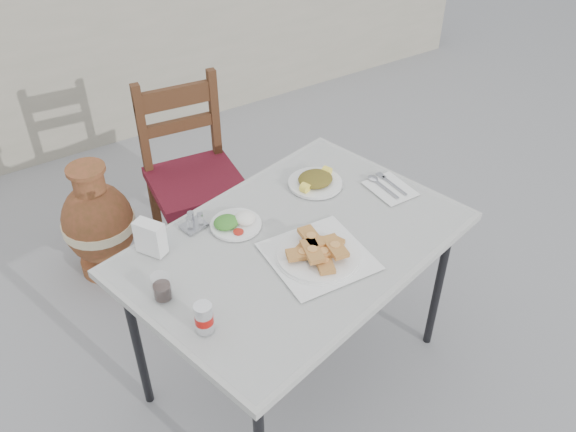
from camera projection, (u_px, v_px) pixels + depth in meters
ground at (323, 351)px, 2.92m from camera, size 80.00×80.00×0.00m
cafe_table at (296, 250)px, 2.38m from camera, size 1.47×1.17×0.79m
pide_plate at (319, 250)px, 2.25m from camera, size 0.38×0.38×0.07m
salad_rice_plate at (235, 222)px, 2.40m from camera, size 0.20×0.20×0.05m
salad_chopped_plate at (315, 181)px, 2.63m from camera, size 0.24×0.24×0.05m
soda_can at (204, 318)px, 1.96m from camera, size 0.06×0.06×0.11m
cola_glass at (162, 288)px, 2.08m from camera, size 0.07×0.07×0.10m
napkin_holder at (150, 238)px, 2.25m from camera, size 0.11×0.12×0.13m
condiment_caddy at (194, 223)px, 2.39m from camera, size 0.11×0.10×0.07m
cutlery_napkin at (387, 186)px, 2.62m from camera, size 0.16×0.22×0.02m
chair at (193, 176)px, 3.16m from camera, size 0.50×0.50×1.01m
terracotta_urn at (99, 224)px, 3.19m from camera, size 0.38×0.38×0.66m
back_wall at (118, 53)px, 4.20m from camera, size 6.00×0.25×1.20m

